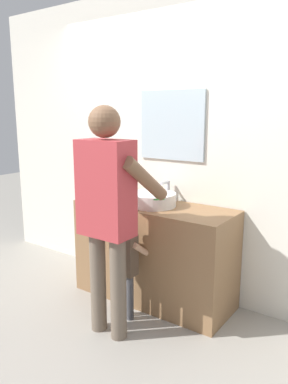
# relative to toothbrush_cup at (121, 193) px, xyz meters

# --- Properties ---
(ground_plane) EXTENTS (14.00, 14.00, 0.00)m
(ground_plane) POSITION_rel_toothbrush_cup_xyz_m (0.40, -0.34, -0.91)
(ground_plane) COLOR #9E998E
(back_wall) EXTENTS (4.40, 0.10, 2.70)m
(back_wall) POSITION_rel_toothbrush_cup_xyz_m (0.40, 0.28, 0.44)
(back_wall) COLOR silver
(back_wall) RESTS_ON ground
(vanity_cabinet) EXTENTS (1.40, 0.54, 0.86)m
(vanity_cabinet) POSITION_rel_toothbrush_cup_xyz_m (0.40, -0.04, -0.48)
(vanity_cabinet) COLOR olive
(vanity_cabinet) RESTS_ON ground
(sink_basin) EXTENTS (0.40, 0.40, 0.11)m
(sink_basin) POSITION_rel_toothbrush_cup_xyz_m (0.40, -0.06, 0.00)
(sink_basin) COLOR silver
(sink_basin) RESTS_ON vanity_cabinet
(faucet) EXTENTS (0.18, 0.14, 0.18)m
(faucet) POSITION_rel_toothbrush_cup_xyz_m (0.40, 0.17, 0.03)
(faucet) COLOR #B7BABF
(faucet) RESTS_ON vanity_cabinet
(toothbrush_cup) EXTENTS (0.07, 0.07, 0.21)m
(toothbrush_cup) POSITION_rel_toothbrush_cup_xyz_m (0.00, 0.00, 0.00)
(toothbrush_cup) COLOR silver
(toothbrush_cup) RESTS_ON vanity_cabinet
(child_toddler) EXTENTS (0.25, 0.26, 0.83)m
(child_toddler) POSITION_rel_toothbrush_cup_xyz_m (0.40, -0.44, -0.42)
(child_toddler) COLOR #47474C
(child_toddler) RESTS_ON ground
(adult_parent) EXTENTS (0.52, 0.55, 1.68)m
(adult_parent) POSITION_rel_toothbrush_cup_xyz_m (0.43, -0.68, 0.10)
(adult_parent) COLOR #6B5B4C
(adult_parent) RESTS_ON ground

